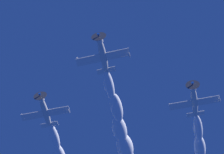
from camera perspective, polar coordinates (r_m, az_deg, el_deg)
name	(u,v)px	position (r m, az deg, el deg)	size (l,w,h in m)	color
airplane_lead	(103,54)	(71.72, -1.04, 2.55)	(7.65, 6.90, 2.32)	silver
airplane_left_wingman	(194,100)	(77.72, 9.12, -2.55)	(7.68, 6.89, 2.29)	silver
airplane_right_wingman	(45,111)	(80.17, -7.46, -3.75)	(7.67, 6.89, 2.23)	silver
smoke_trail_lead	(126,154)	(84.43, 1.57, -8.58)	(9.17, 26.18, 3.62)	white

